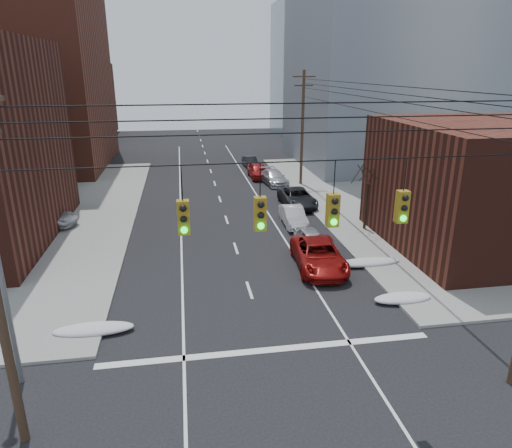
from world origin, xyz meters
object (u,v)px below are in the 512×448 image
object	(u,v)px
parked_car_a	(311,240)
red_pickup	(319,255)
parked_car_c	(297,198)
parked_car_d	(274,177)
lot_car_c	(3,219)
lot_car_b	(43,217)
parked_car_e	(258,171)
parked_car_b	(293,216)
parked_car_f	(250,162)

from	to	relation	value
parked_car_a	red_pickup	bearing A→B (deg)	-99.92
parked_car_c	parked_car_d	distance (m)	7.96
red_pickup	parked_car_d	size ratio (longest dim) A/B	1.17
parked_car_c	lot_car_c	distance (m)	22.63
red_pickup	parked_car_a	xyz separation A→B (m)	(0.38, 2.93, -0.15)
parked_car_a	lot_car_b	bearing A→B (deg)	156.14
parked_car_a	parked_car_d	world-z (taller)	parked_car_d
parked_car_a	lot_car_b	distance (m)	19.52
lot_car_b	parked_car_e	bearing A→B (deg)	-35.72
red_pickup	parked_car_c	size ratio (longest dim) A/B	1.06
parked_car_a	parked_car_b	size ratio (longest dim) A/B	0.90
parked_car_a	parked_car_e	bearing A→B (deg)	87.50
parked_car_e	lot_car_c	bearing A→B (deg)	-148.08
red_pickup	lot_car_b	xyz separation A→B (m)	(-17.80, 10.04, 0.05)
red_pickup	parked_car_c	distance (m)	12.72
parked_car_c	parked_car_e	world-z (taller)	parked_car_e
parked_car_a	parked_car_c	distance (m)	9.77
lot_car_b	parked_car_a	bearing A→B (deg)	-93.79
parked_car_c	lot_car_c	size ratio (longest dim) A/B	1.19
parked_car_b	parked_car_d	world-z (taller)	parked_car_d
parked_car_b	lot_car_b	world-z (taller)	lot_car_b
lot_car_b	lot_car_c	xyz separation A→B (m)	(-2.78, 0.09, -0.03)
lot_car_c	parked_car_c	bearing A→B (deg)	-63.91
parked_car_d	parked_car_e	bearing A→B (deg)	102.37
parked_car_e	lot_car_b	distance (m)	22.68
parked_car_d	parked_car_f	world-z (taller)	parked_car_d
parked_car_e	lot_car_b	xyz separation A→B (m)	(-18.18, -13.56, 0.05)
red_pickup	parked_car_c	bearing A→B (deg)	85.57
parked_car_f	lot_car_b	bearing A→B (deg)	-137.72
lot_car_b	parked_car_b	bearing A→B (deg)	-79.54
parked_car_b	parked_car_d	distance (m)	12.80
parked_car_e	parked_car_f	size ratio (longest dim) A/B	1.21
parked_car_b	lot_car_b	size ratio (longest dim) A/B	0.85
red_pickup	parked_car_e	bearing A→B (deg)	93.27
parked_car_a	lot_car_b	xyz separation A→B (m)	(-18.18, 7.11, 0.19)
lot_car_b	lot_car_c	size ratio (longest dim) A/B	1.10
parked_car_b	parked_car_a	bearing A→B (deg)	-88.57
parked_car_a	parked_car_f	xyz separation A→B (m)	(0.00, 26.24, -0.01)
parked_car_d	parked_car_b	bearing A→B (deg)	-102.15
parked_car_b	lot_car_b	xyz separation A→B (m)	(-18.18, 2.27, 0.15)
parked_car_a	parked_car_f	bearing A→B (deg)	87.50
parked_car_c	lot_car_b	bearing A→B (deg)	-174.30
parked_car_a	lot_car_b	size ratio (longest dim) A/B	0.76
parked_car_c	parked_car_d	xyz separation A→B (m)	(-0.43, 7.94, -0.04)
parked_car_a	parked_car_b	distance (m)	4.84
parked_car_f	parked_car_b	bearing A→B (deg)	-94.17
red_pickup	parked_car_d	xyz separation A→B (m)	(1.48, 20.52, -0.09)
parked_car_e	parked_car_b	bearing A→B (deg)	-90.79
red_pickup	parked_car_a	distance (m)	2.96
parked_car_d	lot_car_b	bearing A→B (deg)	-158.71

